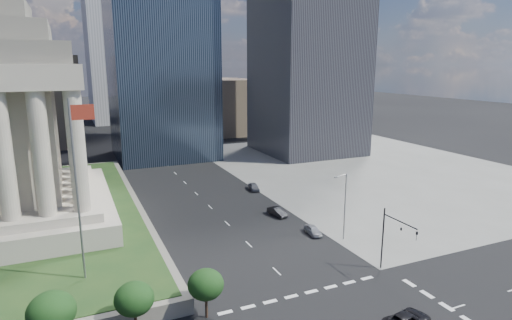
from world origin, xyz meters
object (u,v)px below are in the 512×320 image
street_lamp_north (344,203)px  pickup_truck (407,320)px  traffic_signal_ne (393,234)px  parked_sedan_mid (277,212)px  flagpole (78,181)px  parked_sedan_far (254,187)px  parked_sedan_near (313,230)px

street_lamp_north → pickup_truck: (-6.78, -20.49, -4.92)m
traffic_signal_ne → parked_sedan_mid: size_ratio=1.88×
flagpole → parked_sedan_far: bearing=41.6°
flagpole → parked_sedan_mid: 36.08m
flagpole → parked_sedan_far: (33.33, 29.56, -12.39)m
pickup_truck → parked_sedan_near: bearing=-17.8°
pickup_truck → parked_sedan_near: pickup_truck is taller
traffic_signal_ne → pickup_truck: size_ratio=1.49×
flagpole → parked_sedan_far: 46.24m
parked_sedan_near → parked_sedan_far: size_ratio=0.92×
parked_sedan_near → parked_sedan_far: (1.13, 25.13, 0.05)m
street_lamp_north → traffic_signal_ne: bearing=-94.2°
flagpole → street_lamp_north: size_ratio=2.00×
street_lamp_north → parked_sedan_near: (-2.96, 3.43, -4.99)m
parked_sedan_mid → parked_sedan_far: (2.45, 15.62, 0.02)m
street_lamp_north → pickup_truck: bearing=-108.3°
parked_sedan_far → parked_sedan_mid: bearing=-89.4°
parked_sedan_far → street_lamp_north: bearing=-76.8°
pickup_truck → parked_sedan_mid: bearing=-13.0°
traffic_signal_ne → pickup_truck: (-5.96, -9.18, -4.50)m
parked_sedan_mid → parked_sedan_far: bearing=71.6°
pickup_truck → flagpole: bearing=46.8°
traffic_signal_ne → parked_sedan_near: size_ratio=2.03×
traffic_signal_ne → street_lamp_north: (0.83, 11.30, 0.41)m
pickup_truck → parked_sedan_far: bearing=-14.5°
pickup_truck → parked_sedan_mid: size_ratio=1.26×
traffic_signal_ne → parked_sedan_far: traffic_signal_ne is taller
parked_sedan_far → parked_sedan_near: bearing=-83.1°
parked_sedan_near → street_lamp_north: bearing=-43.6°
street_lamp_north → parked_sedan_far: street_lamp_north is taller
flagpole → pickup_truck: flagpole is taller
street_lamp_north → parked_sedan_far: 29.04m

